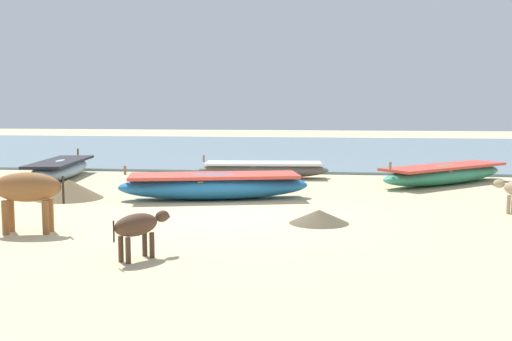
{
  "coord_description": "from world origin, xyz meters",
  "views": [
    {
      "loc": [
        2.08,
        -11.09,
        2.1
      ],
      "look_at": [
        0.29,
        2.62,
        0.6
      ],
      "focal_mm": 42.17,
      "sensor_mm": 36.0,
      "label": 1
    }
  ],
  "objects": [
    {
      "name": "calf_near_dark",
      "position": [
        -0.56,
        -3.3,
        0.46
      ],
      "size": [
        0.68,
        0.91,
        0.64
      ],
      "rotation": [
        0.0,
        0.0,
        1.01
      ],
      "color": "#4C3323",
      "rests_on": "ground"
    },
    {
      "name": "fishing_boat_5",
      "position": [
        -5.75,
        5.26,
        0.29
      ],
      "size": [
        1.7,
        4.24,
        0.73
      ],
      "rotation": [
        0.0,
        0.0,
        1.73
      ],
      "color": "#8CA5B7",
      "rests_on": "ground"
    },
    {
      "name": "fishing_boat_0",
      "position": [
        -0.59,
        2.06,
        0.31
      ],
      "size": [
        4.42,
        2.18,
        0.78
      ],
      "rotation": [
        0.0,
        0.0,
        3.39
      ],
      "color": "#1E669E",
      "rests_on": "ground"
    },
    {
      "name": "debris_pile_0",
      "position": [
        1.83,
        -0.44,
        0.12
      ],
      "size": [
        1.28,
        1.28,
        0.25
      ],
      "primitive_type": "cone",
      "rotation": [
        0.0,
        0.0,
        0.22
      ],
      "color": "brown",
      "rests_on": "ground"
    },
    {
      "name": "sea_water",
      "position": [
        0.0,
        17.28,
        0.04
      ],
      "size": [
        60.0,
        20.0,
        0.08
      ],
      "primitive_type": "cube",
      "color": "slate",
      "rests_on": "ground"
    },
    {
      "name": "fishing_boat_6",
      "position": [
        0.05,
        6.09,
        0.26
      ],
      "size": [
        3.85,
        1.3,
        0.67
      ],
      "rotation": [
        0.0,
        0.0,
        3.23
      ],
      "color": "#5B5651",
      "rests_on": "ground"
    },
    {
      "name": "cow_adult_brown",
      "position": [
        -2.97,
        -1.9,
        0.73
      ],
      "size": [
        1.55,
        0.62,
        1.01
      ],
      "rotation": [
        0.0,
        0.0,
        3.3
      ],
      "color": "brown",
      "rests_on": "ground"
    },
    {
      "name": "fishing_boat_2",
      "position": [
        5.02,
        5.41,
        0.28
      ],
      "size": [
        4.12,
        3.92,
        0.71
      ],
      "rotation": [
        0.0,
        0.0,
        3.89
      ],
      "color": "#338C66",
      "rests_on": "ground"
    },
    {
      "name": "ground",
      "position": [
        0.0,
        0.0,
        0.0
      ],
      "size": [
        80.0,
        80.0,
        0.0
      ],
      "primitive_type": "plane",
      "color": "#CCB789"
    },
    {
      "name": "debris_pile_1",
      "position": [
        -3.86,
        1.7,
        0.22
      ],
      "size": [
        1.56,
        1.56,
        0.44
      ],
      "primitive_type": "cone",
      "rotation": [
        0.0,
        0.0,
        3.16
      ],
      "color": "brown",
      "rests_on": "ground"
    }
  ]
}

